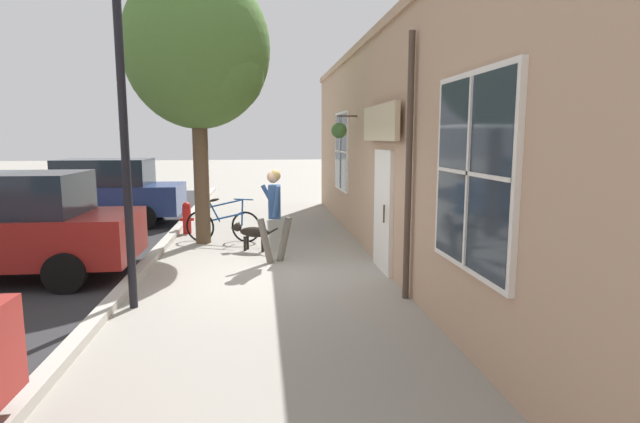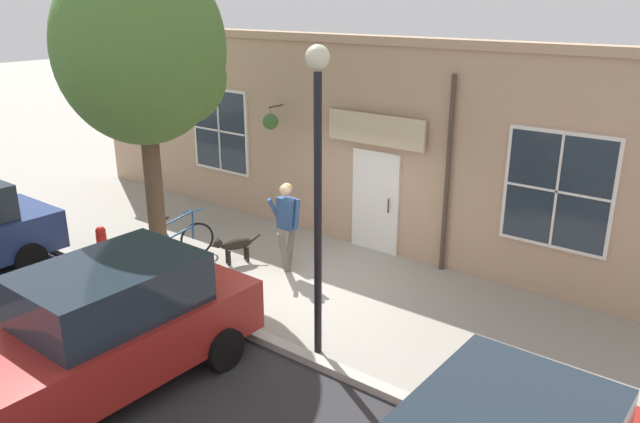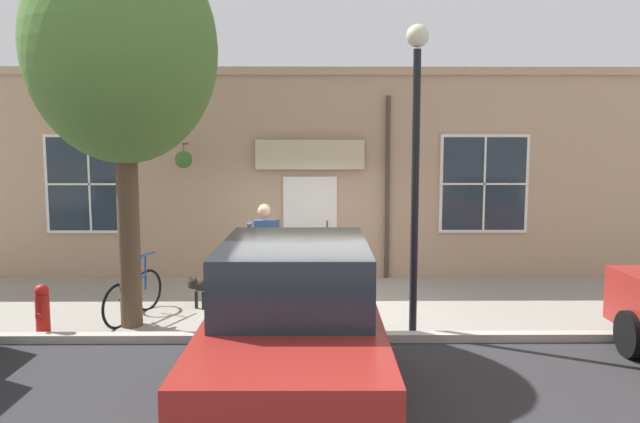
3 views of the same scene
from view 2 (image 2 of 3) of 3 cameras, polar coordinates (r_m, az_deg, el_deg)
name	(u,v)px [view 2 (image 2 of 3)]	position (r m, az deg, el deg)	size (l,w,h in m)	color
ground_plane	(309,285)	(11.52, -0.98, -6.70)	(90.00, 90.00, 0.00)	gray
storefront_facade	(381,146)	(12.62, 5.60, 5.94)	(0.95, 18.00, 4.30)	tan
pedestrian_walking	(287,218)	(11.81, -3.07, -0.58)	(0.66, 0.57, 1.73)	#6B665B
dog_on_leash	(234,245)	(12.40, -7.87, -3.04)	(1.00, 0.48, 0.59)	black
street_tree_by_curb	(147,54)	(11.56, -15.51, 13.71)	(3.07, 2.76, 5.86)	brown
leaning_bicycle	(174,243)	(12.71, -13.17, -2.83)	(1.69, 0.50, 1.01)	black
parked_car_mid_block	(105,330)	(8.76, -19.10, -10.18)	(4.31, 1.96, 1.75)	maroon
street_lamp	(318,160)	(8.36, -0.21, 4.73)	(0.32, 0.32, 4.44)	black
fire_hydrant	(102,244)	(13.01, -19.31, -2.83)	(0.34, 0.20, 0.77)	red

